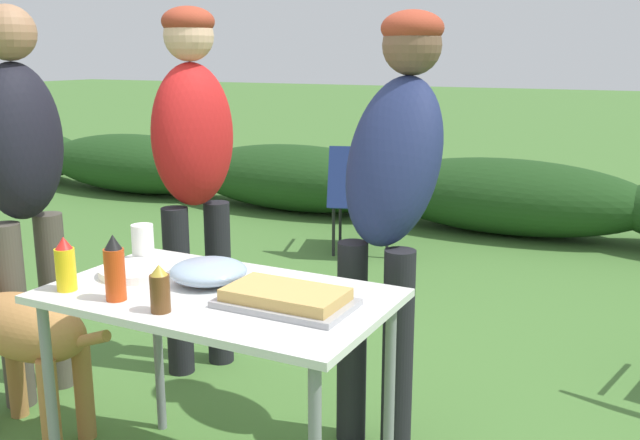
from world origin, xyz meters
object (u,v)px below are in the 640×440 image
paper_cup_stack (143,243)px  mustard_bottle (65,265)px  standing_person_in_navy_coat (393,179)px  beer_bottle (160,289)px  standing_person_in_red_jacket (193,153)px  dog (16,330)px  food_tray (286,298)px  plate_stack (136,271)px  camp_chair_green_behind_table (362,193)px  folding_table (219,315)px  hot_sauce_bottle (115,269)px  standing_person_with_beanie (21,172)px  mixing_bowl (208,271)px

paper_cup_stack → mustard_bottle: 0.37m
standing_person_in_navy_coat → beer_bottle: bearing=-107.1°
standing_person_in_red_jacket → dog: 1.06m
paper_cup_stack → standing_person_in_red_jacket: 0.74m
food_tray → standing_person_in_navy_coat: (0.08, 0.67, 0.27)m
paper_cup_stack → standing_person_in_red_jacket: (-0.25, 0.66, 0.23)m
plate_stack → camp_chair_green_behind_table: bearing=98.8°
folding_table → mustard_bottle: bearing=-155.5°
hot_sauce_bottle → beer_bottle: 0.19m
plate_stack → mustard_bottle: (-0.09, -0.23, 0.07)m
folding_table → plate_stack: 0.37m
food_tray → paper_cup_stack: paper_cup_stack is taller
camp_chair_green_behind_table → mustard_bottle: bearing=-101.7°
plate_stack → paper_cup_stack: paper_cup_stack is taller
folding_table → standing_person_in_red_jacket: standing_person_in_red_jacket is taller
paper_cup_stack → standing_person_with_beanie: standing_person_with_beanie is taller
plate_stack → camp_chair_green_behind_table: size_ratio=0.30×
standing_person_with_beanie → dog: standing_person_with_beanie is taller
mixing_bowl → mustard_bottle: (-0.36, -0.27, 0.05)m
beer_bottle → food_tray: bearing=34.0°
mixing_bowl → paper_cup_stack: 0.38m
camp_chair_green_behind_table → food_tray: bearing=-88.7°
mixing_bowl → mustard_bottle: bearing=-143.1°
paper_cup_stack → standing_person_in_red_jacket: bearing=111.1°
hot_sauce_bottle → camp_chair_green_behind_table: size_ratio=0.25×
plate_stack → mustard_bottle: 0.25m
folding_table → plate_stack: plate_stack is taller
dog → plate_stack: bearing=-86.8°
beer_bottle → mustard_bottle: 0.40m
mustard_bottle → mixing_bowl: bearing=36.9°
folding_table → plate_stack: size_ratio=4.36×
mixing_bowl → standing_person_in_navy_coat: (0.42, 0.59, 0.25)m
standing_person_with_beanie → dog: 0.66m
standing_person_in_navy_coat → folding_table: bearing=-110.6°
paper_cup_stack → beer_bottle: beer_bottle is taller
folding_table → beer_bottle: beer_bottle is taller
folding_table → food_tray: (0.26, -0.01, 0.10)m
paper_cup_stack → standing_person_with_beanie: (-0.72, 0.09, 0.19)m
paper_cup_stack → standing_person_in_navy_coat: standing_person_in_navy_coat is taller
beer_bottle → dog: size_ratio=0.16×
beer_bottle → camp_chair_green_behind_table: size_ratio=0.17×
hot_sauce_bottle → folding_table: bearing=40.2°
folding_table → dog: folding_table is taller
food_tray → standing_person_with_beanie: bearing=168.9°
beer_bottle → standing_person_in_navy_coat: standing_person_in_navy_coat is taller
dog → beer_bottle: bearing=-102.9°
food_tray → folding_table: bearing=176.8°
food_tray → dog: (-1.22, 0.01, -0.33)m
plate_stack → mixing_bowl: 0.28m
paper_cup_stack → camp_chair_green_behind_table: size_ratio=0.16×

